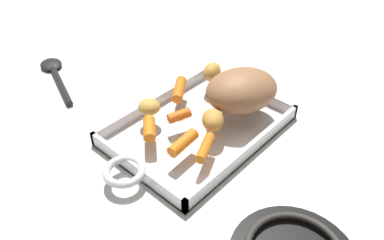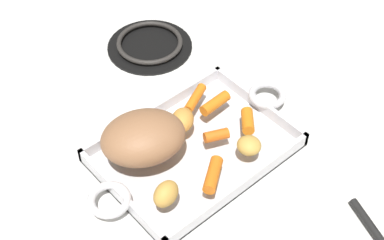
{
  "view_description": "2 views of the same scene",
  "coord_description": "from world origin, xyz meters",
  "views": [
    {
      "loc": [
        0.44,
        0.39,
        0.49
      ],
      "look_at": [
        0.03,
        0.01,
        0.05
      ],
      "focal_mm": 35.33,
      "sensor_mm": 36.0,
      "label": 1
    },
    {
      "loc": [
        -0.45,
        -0.51,
        0.81
      ],
      "look_at": [
        0.02,
        0.03,
        0.05
      ],
      "focal_mm": 53.24,
      "sensor_mm": 36.0,
      "label": 2
    }
  ],
  "objects": [
    {
      "name": "baby_carrot_center_left",
      "position": [
        0.03,
        -0.02,
        0.04
      ],
      "size": [
        0.05,
        0.04,
        0.02
      ],
      "primitive_type": "cylinder",
      "rotation": [
        1.63,
        0.0,
        1.2
      ],
      "color": "orange",
      "rests_on": "roasting_dish"
    },
    {
      "name": "baby_carrot_southeast",
      "position": [
        0.08,
        0.04,
        0.05
      ],
      "size": [
        0.07,
        0.03,
        0.02
      ],
      "primitive_type": "cylinder",
      "rotation": [
        1.54,
        0.0,
        4.79
      ],
      "color": "orange",
      "rests_on": "roasting_dish"
    },
    {
      "name": "potato_golden_large",
      "position": [
        -0.12,
        -0.07,
        0.06
      ],
      "size": [
        0.06,
        0.05,
        0.04
      ],
      "primitive_type": "ellipsoid",
      "rotation": [
        0.0,
        0.0,
        0.27
      ],
      "color": "gold",
      "rests_on": "roasting_dish"
    },
    {
      "name": "serving_spoon",
      "position": [
        0.08,
        -0.4,
        0.01
      ],
      "size": [
        0.11,
        0.23,
        0.02
      ],
      "rotation": [
        0.0,
        0.0,
        4.37
      ],
      "color": "black",
      "rests_on": "ground_plane"
    },
    {
      "name": "baby_carrot_northeast",
      "position": [
        0.1,
        -0.04,
        0.05
      ],
      "size": [
        0.05,
        0.06,
        0.03
      ],
      "primitive_type": "cylinder",
      "rotation": [
        1.62,
        0.0,
        2.42
      ],
      "color": "orange",
      "rests_on": "roasting_dish"
    },
    {
      "name": "roasting_dish",
      "position": [
        0.0,
        0.0,
        0.01
      ],
      "size": [
        0.46,
        0.25,
        0.03
      ],
      "color": "silver",
      "rests_on": "ground_plane"
    },
    {
      "name": "potato_halved",
      "position": [
        0.01,
        0.04,
        0.05
      ],
      "size": [
        0.07,
        0.07,
        0.04
      ],
      "primitive_type": "ellipsoid",
      "rotation": [
        0.0,
        0.0,
        3.85
      ],
      "color": "gold",
      "rests_on": "roasting_dish"
    },
    {
      "name": "potato_golden_small",
      "position": [
        0.06,
        -0.08,
        0.05
      ],
      "size": [
        0.06,
        0.06,
        0.03
      ],
      "primitive_type": "ellipsoid",
      "rotation": [
        0.0,
        0.0,
        5.24
      ],
      "color": "gold",
      "rests_on": "roasting_dish"
    },
    {
      "name": "baby_carrot_center_right",
      "position": [
        -0.03,
        -0.09,
        0.05
      ],
      "size": [
        0.07,
        0.06,
        0.03
      ],
      "primitive_type": "cylinder",
      "rotation": [
        1.52,
        0.0,
        5.34
      ],
      "color": "orange",
      "rests_on": "roasting_dish"
    },
    {
      "name": "pork_roast",
      "position": [
        -0.09,
        0.04,
        0.07
      ],
      "size": [
        0.18,
        0.17,
        0.08
      ],
      "primitive_type": "ellipsoid",
      "rotation": [
        0.0,
        0.0,
        2.73
      ],
      "color": "#9A6945",
      "rests_on": "roasting_dish"
    },
    {
      "name": "baby_carrot_short",
      "position": [
        0.07,
        0.07,
        0.04
      ],
      "size": [
        0.07,
        0.04,
        0.02
      ],
      "primitive_type": "cylinder",
      "rotation": [
        1.6,
        0.0,
        5.14
      ],
      "color": "orange",
      "rests_on": "roasting_dish"
    },
    {
      "name": "ground_plane",
      "position": [
        0.0,
        0.0,
        0.0
      ],
      "size": [
        2.24,
        2.24,
        0.0
      ],
      "primitive_type": "plane",
      "color": "silver"
    }
  ]
}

